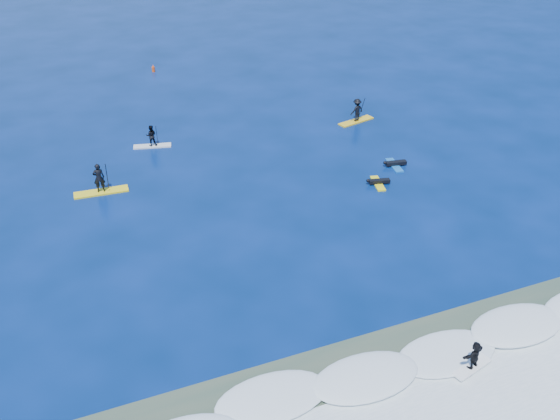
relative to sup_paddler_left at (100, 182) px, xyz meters
name	(u,v)px	position (x,y,z in m)	size (l,w,h in m)	color
ground	(326,241)	(10.83, -10.39, -0.74)	(160.00, 160.00, 0.00)	#031B44
breaking_wave	(427,361)	(10.83, -20.39, -0.74)	(40.00, 6.00, 0.30)	white
whitewater	(469,412)	(10.83, -23.39, -0.74)	(34.00, 5.00, 0.02)	silver
sup_paddler_left	(100,182)	(0.00, 0.00, 0.00)	(3.43, 1.08, 2.37)	yellow
sup_paddler_center	(151,138)	(4.47, 5.53, -0.03)	(2.80, 1.30, 1.90)	silver
sup_paddler_right	(357,112)	(20.42, 4.00, 0.12)	(3.23, 1.51, 2.20)	yellow
prone_paddler_near	(378,182)	(16.87, -5.65, -0.60)	(1.58, 2.06, 0.42)	yellow
prone_paddler_far	(395,164)	(19.23, -3.81, -0.59)	(1.67, 2.16, 0.44)	#1760B0
wave_surfer	(474,357)	(12.30, -21.57, 0.07)	(2.03, 1.01, 1.42)	white
marker_buoy	(153,69)	(8.14, 22.04, -0.43)	(0.30, 0.30, 0.71)	#D94613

